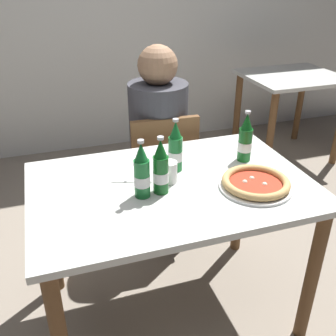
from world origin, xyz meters
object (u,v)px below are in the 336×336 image
Objects in this scene: dining_table_main at (172,206)px; paper_cup at (169,172)px; beer_bottle_left at (142,173)px; beer_bottle_center at (161,169)px; beer_bottle_right at (175,149)px; diner_seated at (159,151)px; chair_behind_table at (161,170)px; pizza_margherita_near at (256,183)px; dining_table_background at (290,93)px; beer_bottle_extra at (245,140)px; napkin_with_cutlery at (134,172)px.

paper_cup reaches higher than dining_table_main.
beer_bottle_center is at bearing 5.15° from beer_bottle_left.
beer_bottle_center is (0.08, 0.01, 0.00)m from beer_bottle_left.
diner_seated is at bearing 81.02° from beer_bottle_right.
dining_table_main is 1.41× the size of chair_behind_table.
dining_table_main is at bearing -116.12° from beer_bottle_right.
beer_bottle_left is 1.00× the size of beer_bottle_right.
dining_table_main is at bearing 156.21° from pizza_margherita_near.
dining_table_background is 3.24× the size of beer_bottle_center.
diner_seated is 0.61m from beer_bottle_right.
dining_table_main is at bearing -165.10° from beer_bottle_extra.
chair_behind_table is 0.60m from napkin_with_cutlery.
chair_behind_table is 3.44× the size of beer_bottle_extra.
beer_bottle_left is at bearing 169.59° from pizza_margherita_near.
dining_table_background is 2.21m from beer_bottle_center.
beer_bottle_left is at bearing -174.85° from beer_bottle_center.
dining_table_main is at bearing -102.17° from diner_seated.
pizza_margherita_near is (0.32, -0.14, 0.14)m from dining_table_main.
diner_seated is 0.67m from beer_bottle_extra.
chair_behind_table is at bearing 72.94° from beer_bottle_center.
beer_bottle_right and beer_bottle_extra have the same top height.
beer_bottle_extra is at bearing -131.71° from dining_table_background.
beer_bottle_extra reaches higher than paper_cup.
diner_seated reaches higher than beer_bottle_left.
dining_table_main is at bearing 37.93° from beer_bottle_center.
beer_bottle_extra is at bearing 72.93° from pizza_margherita_near.
dining_table_background is at bearing 41.60° from paper_cup.
paper_cup is at bearing -123.11° from beer_bottle_right.
diner_seated is at bearing -91.12° from chair_behind_table.
beer_bottle_right is 0.34m from beer_bottle_extra.
diner_seated is 0.84m from pizza_margherita_near.
napkin_with_cutlery is (-0.19, 0.03, -0.10)m from beer_bottle_right.
chair_behind_table is 0.62m from beer_bottle_right.
beer_bottle_extra is (0.46, 0.16, 0.00)m from beer_bottle_center.
diner_seated is 4.89× the size of beer_bottle_right.
paper_cup is at bearing 78.99° from chair_behind_table.
beer_bottle_center reaches higher than paper_cup.
pizza_margherita_near is at bearing -10.41° from beer_bottle_left.
beer_bottle_right is (-1.51, -1.30, 0.26)m from dining_table_background.
beer_bottle_left and beer_bottle_right have the same top height.
paper_cup is (-0.15, -0.64, 0.21)m from diner_seated.
napkin_with_cutlery is (-0.27, -0.46, 0.27)m from chair_behind_table.
pizza_margherita_near is 1.35× the size of napkin_with_cutlery.
diner_seated is 4.89× the size of beer_bottle_center.
beer_bottle_left is at bearing -158.50° from dining_table_main.
dining_table_main is 1.50× the size of dining_table_background.
dining_table_background is at bearing 36.74° from napkin_with_cutlery.
beer_bottle_center is at bearing -161.41° from beer_bottle_extra.
dining_table_main is 4.86× the size of beer_bottle_left.
chair_behind_table is at bearing 117.43° from beer_bottle_extra.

